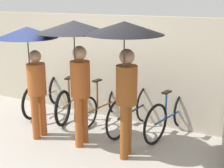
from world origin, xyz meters
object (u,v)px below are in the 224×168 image
parked_bicycle_2 (103,104)px  pedestrian_center (76,47)px  parked_bicycle_1 (73,99)px  parked_bicycle_3 (133,110)px  pedestrian_trailing (125,50)px  parked_bicycle_4 (170,115)px  parked_bicycle_0 (46,95)px  pedestrian_leading (31,52)px

parked_bicycle_2 → pedestrian_center: bearing=-162.5°
parked_bicycle_1 → parked_bicycle_3: (1.38, -0.04, 0.02)m
pedestrian_center → pedestrian_trailing: (0.84, -0.02, 0.01)m
parked_bicycle_1 → parked_bicycle_3: parked_bicycle_1 is taller
pedestrian_trailing → parked_bicycle_4: bearing=-114.4°
parked_bicycle_4 → pedestrian_trailing: (-0.36, -1.19, 1.32)m
parked_bicycle_0 → parked_bicycle_2: bearing=-93.8°
parked_bicycle_0 → parked_bicycle_2: (1.38, 0.07, -0.02)m
parked_bicycle_0 → parked_bicycle_4: bearing=-95.4°
parked_bicycle_1 → pedestrian_leading: size_ratio=0.86×
parked_bicycle_0 → parked_bicycle_3: bearing=-97.6°
parked_bicycle_2 → parked_bicycle_4: size_ratio=1.00×
parked_bicycle_3 → parked_bicycle_1: bearing=95.6°
parked_bicycle_1 → parked_bicycle_2: parked_bicycle_1 is taller
pedestrian_trailing → parked_bicycle_3: bearing=-80.8°
parked_bicycle_0 → parked_bicycle_2: size_ratio=1.02×
parked_bicycle_1 → parked_bicycle_2: bearing=-97.5°
parked_bicycle_2 → pedestrian_trailing: size_ratio=0.79×
parked_bicycle_1 → parked_bicycle_4: bearing=-101.0°
parked_bicycle_0 → pedestrian_leading: 1.82m
parked_bicycle_2 → parked_bicycle_3: size_ratio=0.96×
parked_bicycle_2 → pedestrian_leading: 1.86m
parked_bicycle_2 → parked_bicycle_3: parked_bicycle_3 is taller
parked_bicycle_0 → pedestrian_leading: pedestrian_leading is taller
parked_bicycle_4 → pedestrian_leading: size_ratio=0.84×
parked_bicycle_2 → pedestrian_leading: pedestrian_leading is taller
parked_bicycle_0 → parked_bicycle_4: parked_bicycle_4 is taller
parked_bicycle_0 → pedestrian_trailing: size_ratio=0.81×
pedestrian_center → pedestrian_trailing: 0.84m
parked_bicycle_0 → pedestrian_leading: size_ratio=0.87×
parked_bicycle_3 → parked_bicycle_0: bearing=96.4°
parked_bicycle_1 → pedestrian_trailing: (1.71, -1.13, 1.33)m
parked_bicycle_3 → parked_bicycle_2: bearing=88.8°
parked_bicycle_4 → pedestrian_center: bearing=146.9°
parked_bicycle_2 → parked_bicycle_4: 1.38m
parked_bicycle_1 → parked_bicycle_3: 1.38m
parked_bicycle_1 → parked_bicycle_3: size_ratio=0.97×
parked_bicycle_1 → parked_bicycle_4: size_ratio=1.02×
pedestrian_trailing → pedestrian_center: bearing=-8.9°
parked_bicycle_3 → pedestrian_leading: (-1.35, -1.16, 1.15)m
parked_bicycle_0 → pedestrian_center: size_ratio=0.82×
parked_bicycle_0 → parked_bicycle_1: size_ratio=1.01×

